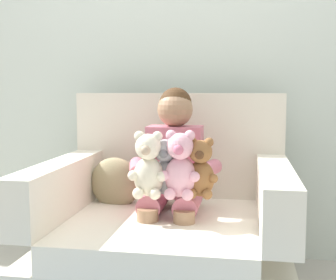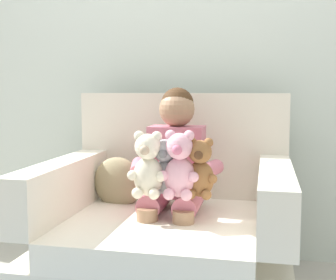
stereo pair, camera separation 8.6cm
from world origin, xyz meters
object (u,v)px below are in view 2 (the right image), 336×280
Objects in this scene: plush_grey at (165,168)px; throw_pillow at (118,183)px; armchair at (168,233)px; plush_brown at (200,170)px; plush_cream at (148,166)px; seated_child at (174,166)px; plush_pink at (179,167)px.

throw_pillow is (-0.30, 0.26, -0.13)m from plush_grey.
armchair is 4.27× the size of plush_brown.
plush_cream is 1.10× the size of throw_pillow.
armchair reaches higher than plush_brown.
seated_child is at bearing 62.83° from armchair.
throw_pillow is (-0.31, 0.10, -0.11)m from seated_child.
plush_brown is (0.22, 0.04, -0.01)m from plush_cream.
plush_brown is (0.15, -0.01, 0.00)m from plush_grey.
plush_brown is at bearing -40.51° from seated_child.
plush_cream reaches higher than plush_brown.
plush_grey is at bearing -84.64° from seated_child.
plush_grey is 0.08m from plush_pink.
armchair is 0.32m from seated_child.
armchair is 0.39m from plush_pink.
throw_pillow is (-0.37, 0.29, -0.14)m from plush_pink.
plush_brown is 0.09m from plush_pink.
seated_child is 2.83× the size of plush_pink.
seated_child is at bearing 119.14° from plush_pink.
plush_pink reaches higher than plush_cream.
seated_child is at bearing -17.85° from throw_pillow.
plush_brown is at bearing -3.07° from plush_grey.
plush_cream is (-0.07, -0.20, 0.03)m from seated_child.
plush_pink reaches higher than plush_grey.
plush_grey is at bearing -40.32° from throw_pillow.
plush_grey is at bearing 10.93° from plush_cream.
plush_pink is (0.14, 0.01, 0.00)m from plush_cream.
plush_cream is at bearing -102.32° from seated_child.
plush_pink is at bearing -64.26° from seated_child.
plush_pink is at bearing -62.53° from armchair.
plush_cream is 0.14m from plush_pink.
plush_cream is at bearing -165.86° from plush_pink.
armchair is 0.38m from plush_cream.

